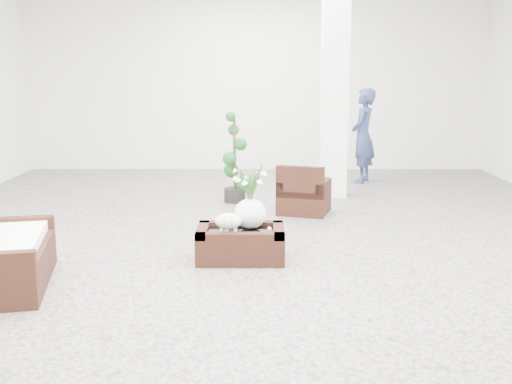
{
  "coord_description": "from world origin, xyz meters",
  "views": [
    {
      "loc": [
        0.01,
        -6.84,
        1.93
      ],
      "look_at": [
        0.0,
        -0.1,
        0.62
      ],
      "focal_mm": 43.5,
      "sensor_mm": 36.0,
      "label": 1
    }
  ],
  "objects_px": {
    "coffee_table": "(241,245)",
    "loveseat": "(8,247)",
    "armchair": "(304,188)",
    "topiary": "(234,158)"
  },
  "relations": [
    {
      "from": "coffee_table",
      "to": "loveseat",
      "type": "bearing_deg",
      "value": -159.01
    },
    {
      "from": "loveseat",
      "to": "topiary",
      "type": "distance_m",
      "value": 4.19
    },
    {
      "from": "coffee_table",
      "to": "armchair",
      "type": "bearing_deg",
      "value": 69.26
    },
    {
      "from": "armchair",
      "to": "loveseat",
      "type": "height_order",
      "value": "loveseat"
    },
    {
      "from": "coffee_table",
      "to": "loveseat",
      "type": "relative_size",
      "value": 0.65
    },
    {
      "from": "coffee_table",
      "to": "loveseat",
      "type": "xyz_separation_m",
      "value": [
        -2.09,
        -0.8,
        0.21
      ]
    },
    {
      "from": "topiary",
      "to": "loveseat",
      "type": "bearing_deg",
      "value": -117.45
    },
    {
      "from": "coffee_table",
      "to": "topiary",
      "type": "bearing_deg",
      "value": 93.21
    },
    {
      "from": "coffee_table",
      "to": "topiary",
      "type": "relative_size",
      "value": 0.68
    },
    {
      "from": "coffee_table",
      "to": "loveseat",
      "type": "distance_m",
      "value": 2.25
    }
  ]
}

